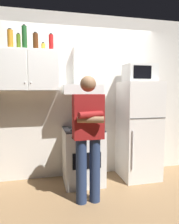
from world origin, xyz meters
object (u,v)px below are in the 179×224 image
at_px(bottle_rum_dark, 36,42).
at_px(bottle_wine_green, 24,38).
at_px(upper_cabinet, 28,71).
at_px(cooking_pot, 93,126).
at_px(refrigerator, 139,130).
at_px(person_standing, 88,135).
at_px(bottle_soda_red, 51,43).
at_px(bottle_liquor_amber, 10,39).
at_px(bottle_spice_jar, 43,47).
at_px(range_hood, 81,82).
at_px(microwave, 139,73).
at_px(bottle_olive_oil, 19,42).
at_px(stove_oven, 83,156).

relative_size(bottle_rum_dark, bottle_wine_green, 0.75).
bearing_deg(upper_cabinet, cooking_pot, -14.73).
bearing_deg(refrigerator, person_standing, -148.77).
height_order(bottle_soda_red, bottle_liquor_amber, bottle_liquor_amber).
bearing_deg(bottle_spice_jar, bottle_rum_dark, -171.02).
xyz_separation_m(refrigerator, cooking_pot, (-0.82, -0.12, 0.12)).
xyz_separation_m(range_hood, microwave, (0.95, -0.11, 0.14)).
height_order(upper_cabinet, bottle_olive_oil, bottle_olive_oil).
bearing_deg(bottle_soda_red, cooking_pot, -20.46).
xyz_separation_m(stove_oven, bottle_soda_red, (-0.46, 0.10, 1.74)).
height_order(stove_oven, range_hood, range_hood).
bearing_deg(microwave, bottle_wine_green, 176.85).
bearing_deg(range_hood, bottle_wine_green, -179.37).
xyz_separation_m(cooking_pot, bottle_rum_dark, (-0.81, 0.26, 1.25)).
relative_size(bottle_rum_dark, bottle_spice_jar, 2.04).
relative_size(bottle_soda_red, bottle_spice_jar, 1.92).
xyz_separation_m(bottle_olive_oil, bottle_soda_red, (0.47, -0.03, 0.01)).
relative_size(microwave, bottle_liquor_amber, 1.68).
bearing_deg(cooking_pot, bottle_spice_jar, 158.30).
relative_size(range_hood, cooking_pot, 2.53).
relative_size(upper_cabinet, microwave, 1.88).
distance_m(cooking_pot, bottle_soda_red, 1.39).
bearing_deg(bottle_soda_red, bottle_rum_dark, 169.27).
xyz_separation_m(upper_cabinet, bottle_liquor_amber, (-0.23, -0.02, 0.44)).
relative_size(bottle_liquor_amber, bottle_wine_green, 0.80).
bearing_deg(bottle_wine_green, bottle_soda_red, -2.67).
height_order(bottle_olive_oil, bottle_wine_green, bottle_wine_green).
relative_size(person_standing, bottle_liquor_amber, 5.73).
relative_size(bottle_rum_dark, bottle_liquor_amber, 0.94).
distance_m(microwave, person_standing, 1.45).
xyz_separation_m(bottle_liquor_amber, bottle_spice_jar, (0.46, 0.05, -0.08)).
relative_size(stove_oven, range_hood, 1.17).
xyz_separation_m(range_hood, bottle_rum_dark, (-0.68, 0.02, 0.58)).
bearing_deg(bottle_liquor_amber, stove_oven, -5.96).
bearing_deg(bottle_liquor_amber, person_standing, -35.98).
bearing_deg(upper_cabinet, microwave, -3.48).
distance_m(person_standing, bottle_liquor_amber, 1.77).
bearing_deg(microwave, person_standing, -148.00).
height_order(bottle_liquor_amber, bottle_wine_green, bottle_wine_green).
bearing_deg(bottle_rum_dark, person_standing, -49.79).
bearing_deg(microwave, refrigerator, -89.10).
relative_size(range_hood, person_standing, 0.46).
bearing_deg(person_standing, bottle_liquor_amber, 144.02).
relative_size(upper_cabinet, stove_oven, 1.03).
bearing_deg(bottle_olive_oil, microwave, -3.50).
distance_m(range_hood, bottle_olive_oil, 1.08).
distance_m(cooking_pot, bottle_liquor_amber, 1.73).
height_order(microwave, bottle_olive_oil, bottle_olive_oil).
bearing_deg(cooking_pot, person_standing, -110.30).
height_order(cooking_pot, bottle_wine_green, bottle_wine_green).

